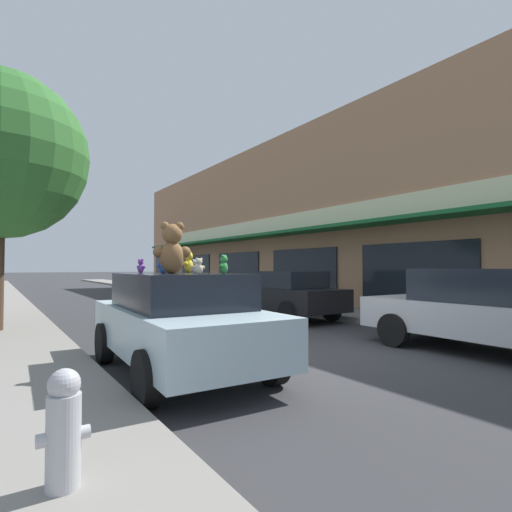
{
  "coord_description": "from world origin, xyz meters",
  "views": [
    {
      "loc": [
        -5.08,
        -5.73,
        1.61
      ],
      "look_at": [
        -0.59,
        1.06,
        1.84
      ],
      "focal_mm": 28.0,
      "sensor_mm": 36.0,
      "label": 1
    }
  ],
  "objects_px": {
    "teddy_bear_red": "(165,264)",
    "parked_car_far_left": "(486,310)",
    "fire_hydrant": "(64,428)",
    "plush_art_car": "(180,320)",
    "teddy_bear_blue": "(163,264)",
    "teddy_bear_yellow": "(189,262)",
    "teddy_bear_purple": "(141,266)",
    "parked_car_far_center": "(281,292)",
    "teddy_bear_giant": "(172,249)",
    "teddy_bear_teal": "(169,267)",
    "teddy_bear_white": "(195,267)",
    "teddy_bear_cream": "(199,266)",
    "teddy_bear_green": "(224,265)"
  },
  "relations": [
    {
      "from": "teddy_bear_red",
      "to": "parked_car_far_left",
      "type": "bearing_deg",
      "value": -157.51
    },
    {
      "from": "fire_hydrant",
      "to": "teddy_bear_red",
      "type": "bearing_deg",
      "value": 60.71
    },
    {
      "from": "plush_art_car",
      "to": "teddy_bear_blue",
      "type": "distance_m",
      "value": 0.96
    },
    {
      "from": "teddy_bear_yellow",
      "to": "teddy_bear_purple",
      "type": "bearing_deg",
      "value": -32.42
    },
    {
      "from": "parked_car_far_center",
      "to": "teddy_bear_giant",
      "type": "bearing_deg",
      "value": -140.71
    },
    {
      "from": "teddy_bear_giant",
      "to": "teddy_bear_yellow",
      "type": "bearing_deg",
      "value": -106.35
    },
    {
      "from": "parked_car_far_left",
      "to": "teddy_bear_red",
      "type": "bearing_deg",
      "value": 150.66
    },
    {
      "from": "teddy_bear_red",
      "to": "parked_car_far_left",
      "type": "height_order",
      "value": "teddy_bear_red"
    },
    {
      "from": "teddy_bear_giant",
      "to": "parked_car_far_center",
      "type": "xyz_separation_m",
      "value": [
        5.39,
        4.41,
        -1.08
      ]
    },
    {
      "from": "teddy_bear_blue",
      "to": "parked_car_far_center",
      "type": "relative_size",
      "value": 0.06
    },
    {
      "from": "teddy_bear_red",
      "to": "parked_car_far_center",
      "type": "relative_size",
      "value": 0.07
    },
    {
      "from": "teddy_bear_teal",
      "to": "teddy_bear_blue",
      "type": "relative_size",
      "value": 0.75
    },
    {
      "from": "plush_art_car",
      "to": "teddy_bear_yellow",
      "type": "xyz_separation_m",
      "value": [
        0.56,
        0.95,
        0.9
      ]
    },
    {
      "from": "teddy_bear_white",
      "to": "parked_car_far_center",
      "type": "bearing_deg",
      "value": -94.11
    },
    {
      "from": "teddy_bear_teal",
      "to": "teddy_bear_white",
      "type": "bearing_deg",
      "value": 143.85
    },
    {
      "from": "teddy_bear_white",
      "to": "fire_hydrant",
      "type": "height_order",
      "value": "teddy_bear_white"
    },
    {
      "from": "teddy_bear_giant",
      "to": "teddy_bear_purple",
      "type": "xyz_separation_m",
      "value": [
        -0.22,
        0.81,
        -0.26
      ]
    },
    {
      "from": "teddy_bear_cream",
      "to": "fire_hydrant",
      "type": "height_order",
      "value": "teddy_bear_cream"
    },
    {
      "from": "parked_car_far_left",
      "to": "teddy_bear_blue",
      "type": "bearing_deg",
      "value": 156.58
    },
    {
      "from": "teddy_bear_green",
      "to": "teddy_bear_blue",
      "type": "xyz_separation_m",
      "value": [
        -0.57,
        0.96,
        0.01
      ]
    },
    {
      "from": "teddy_bear_giant",
      "to": "teddy_bear_green",
      "type": "relative_size",
      "value": 2.77
    },
    {
      "from": "teddy_bear_cream",
      "to": "teddy_bear_yellow",
      "type": "xyz_separation_m",
      "value": [
        0.62,
        1.75,
        0.08
      ]
    },
    {
      "from": "plush_art_car",
      "to": "teddy_bear_green",
      "type": "height_order",
      "value": "teddy_bear_green"
    },
    {
      "from": "teddy_bear_red",
      "to": "teddy_bear_yellow",
      "type": "distance_m",
      "value": 0.44
    },
    {
      "from": "teddy_bear_yellow",
      "to": "teddy_bear_blue",
      "type": "height_order",
      "value": "teddy_bear_yellow"
    },
    {
      "from": "teddy_bear_white",
      "to": "fire_hydrant",
      "type": "bearing_deg",
      "value": 95.3
    },
    {
      "from": "teddy_bear_blue",
      "to": "parked_car_far_center",
      "type": "distance_m",
      "value": 6.75
    },
    {
      "from": "teddy_bear_teal",
      "to": "fire_hydrant",
      "type": "height_order",
      "value": "teddy_bear_teal"
    },
    {
      "from": "teddy_bear_blue",
      "to": "parked_car_far_left",
      "type": "bearing_deg",
      "value": 160.29
    },
    {
      "from": "teddy_bear_cream",
      "to": "teddy_bear_red",
      "type": "height_order",
      "value": "teddy_bear_red"
    },
    {
      "from": "teddy_bear_white",
      "to": "teddy_bear_giant",
      "type": "bearing_deg",
      "value": 35.89
    },
    {
      "from": "plush_art_car",
      "to": "parked_car_far_left",
      "type": "xyz_separation_m",
      "value": [
        5.27,
        -1.9,
        0.01
      ]
    },
    {
      "from": "teddy_bear_purple",
      "to": "teddy_bear_blue",
      "type": "xyz_separation_m",
      "value": [
        0.24,
        -0.4,
        0.03
      ]
    },
    {
      "from": "teddy_bear_purple",
      "to": "teddy_bear_white",
      "type": "bearing_deg",
      "value": -176.66
    },
    {
      "from": "teddy_bear_purple",
      "to": "parked_car_far_left",
      "type": "xyz_separation_m",
      "value": [
        5.62,
        -2.73,
        -0.81
      ]
    },
    {
      "from": "teddy_bear_cream",
      "to": "teddy_bear_green",
      "type": "xyz_separation_m",
      "value": [
        0.53,
        0.26,
        0.03
      ]
    },
    {
      "from": "teddy_bear_blue",
      "to": "teddy_bear_red",
      "type": "bearing_deg",
      "value": -108.99
    },
    {
      "from": "teddy_bear_purple",
      "to": "teddy_bear_teal",
      "type": "bearing_deg",
      "value": 173.48
    },
    {
      "from": "teddy_bear_blue",
      "to": "fire_hydrant",
      "type": "relative_size",
      "value": 0.38
    },
    {
      "from": "parked_car_far_left",
      "to": "fire_hydrant",
      "type": "xyz_separation_m",
      "value": [
        -7.25,
        -0.88,
        -0.28
      ]
    },
    {
      "from": "teddy_bear_cream",
      "to": "parked_car_far_left",
      "type": "height_order",
      "value": "teddy_bear_cream"
    },
    {
      "from": "teddy_bear_teal",
      "to": "teddy_bear_green",
      "type": "bearing_deg",
      "value": 130.21
    },
    {
      "from": "teddy_bear_giant",
      "to": "teddy_bear_purple",
      "type": "relative_size",
      "value": 3.29
    },
    {
      "from": "teddy_bear_yellow",
      "to": "teddy_bear_purple",
      "type": "distance_m",
      "value": 0.92
    },
    {
      "from": "fire_hydrant",
      "to": "teddy_bear_purple",
      "type": "bearing_deg",
      "value": 65.57
    },
    {
      "from": "teddy_bear_giant",
      "to": "teddy_bear_blue",
      "type": "relative_size",
      "value": 2.64
    },
    {
      "from": "teddy_bear_white",
      "to": "parked_car_far_left",
      "type": "relative_size",
      "value": 0.05
    },
    {
      "from": "teddy_bear_yellow",
      "to": "teddy_bear_blue",
      "type": "bearing_deg",
      "value": -2.28
    },
    {
      "from": "teddy_bear_blue",
      "to": "teddy_bear_purple",
      "type": "bearing_deg",
      "value": -54.9
    },
    {
      "from": "teddy_bear_red",
      "to": "teddy_bear_purple",
      "type": "bearing_deg",
      "value": 70.7
    }
  ]
}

